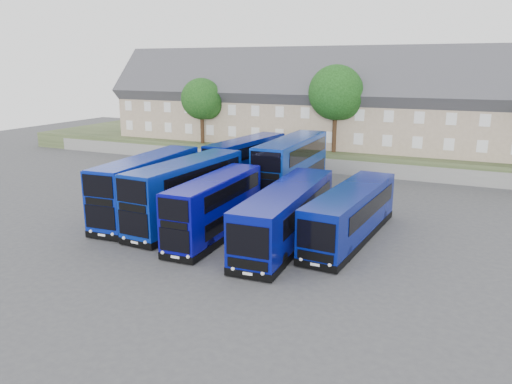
{
  "coord_description": "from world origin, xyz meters",
  "views": [
    {
      "loc": [
        16.43,
        -26.25,
        11.09
      ],
      "look_at": [
        1.96,
        5.44,
        2.2
      ],
      "focal_mm": 35.0,
      "sensor_mm": 36.0,
      "label": 1
    }
  ],
  "objects_px": {
    "dd_front_left": "(148,188)",
    "coach_east_a": "(287,216)",
    "tree_west": "(203,100)",
    "tree_mid": "(337,95)",
    "dd_front_mid": "(187,194)"
  },
  "relations": [
    {
      "from": "dd_front_mid",
      "to": "tree_west",
      "type": "bearing_deg",
      "value": 120.42
    },
    {
      "from": "dd_front_mid",
      "to": "dd_front_left",
      "type": "bearing_deg",
      "value": 179.49
    },
    {
      "from": "coach_east_a",
      "to": "tree_mid",
      "type": "xyz_separation_m",
      "value": [
        -3.42,
        23.34,
        6.32
      ]
    },
    {
      "from": "tree_west",
      "to": "tree_mid",
      "type": "relative_size",
      "value": 0.83
    },
    {
      "from": "coach_east_a",
      "to": "tree_mid",
      "type": "height_order",
      "value": "tree_mid"
    },
    {
      "from": "tree_mid",
      "to": "coach_east_a",
      "type": "bearing_deg",
      "value": -81.67
    },
    {
      "from": "dd_front_mid",
      "to": "coach_east_a",
      "type": "relative_size",
      "value": 0.88
    },
    {
      "from": "dd_front_left",
      "to": "coach_east_a",
      "type": "bearing_deg",
      "value": -8.02
    },
    {
      "from": "tree_west",
      "to": "tree_mid",
      "type": "distance_m",
      "value": 16.04
    },
    {
      "from": "dd_front_mid",
      "to": "coach_east_a",
      "type": "height_order",
      "value": "dd_front_mid"
    },
    {
      "from": "dd_front_left",
      "to": "tree_mid",
      "type": "distance_m",
      "value": 24.58
    },
    {
      "from": "dd_front_left",
      "to": "coach_east_a",
      "type": "xyz_separation_m",
      "value": [
        11.35,
        -0.82,
        -0.48
      ]
    },
    {
      "from": "dd_front_mid",
      "to": "tree_west",
      "type": "xyz_separation_m",
      "value": [
        -11.56,
        22.23,
        4.82
      ]
    },
    {
      "from": "dd_front_left",
      "to": "tree_west",
      "type": "relative_size",
      "value": 1.51
    },
    {
      "from": "dd_front_mid",
      "to": "coach_east_a",
      "type": "bearing_deg",
      "value": -1.48
    }
  ]
}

